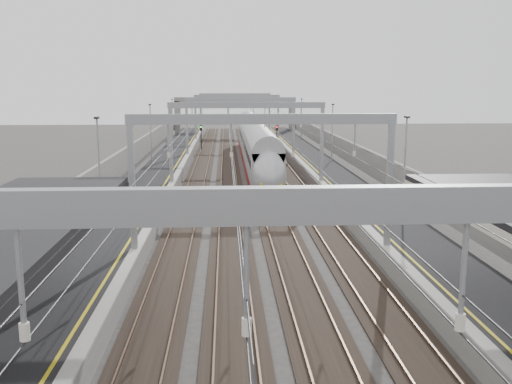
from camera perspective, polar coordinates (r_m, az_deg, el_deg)
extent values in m
cube|color=black|center=(51.44, -9.98, 0.99)|extent=(4.00, 120.00, 1.00)
cube|color=black|center=(51.98, 7.82, 1.16)|extent=(4.00, 120.00, 1.00)
cube|color=black|center=(51.21, -6.07, 0.53)|extent=(2.40, 140.00, 0.08)
cube|color=brown|center=(51.24, -6.87, 0.62)|extent=(0.07, 140.00, 0.14)
cube|color=brown|center=(51.16, -5.27, 0.64)|extent=(0.07, 140.00, 0.14)
cube|color=black|center=(51.14, -2.71, 0.56)|extent=(2.40, 140.00, 0.08)
cube|color=brown|center=(51.12, -3.52, 0.66)|extent=(0.07, 140.00, 0.14)
cube|color=brown|center=(51.13, -1.90, 0.67)|extent=(0.07, 140.00, 0.14)
cube|color=black|center=(51.24, 0.65, 0.60)|extent=(2.40, 140.00, 0.08)
cube|color=brown|center=(51.18, -0.16, 0.69)|extent=(0.07, 140.00, 0.14)
cube|color=brown|center=(51.28, 1.45, 0.70)|extent=(0.07, 140.00, 0.14)
cube|color=black|center=(51.52, 3.98, 0.63)|extent=(2.40, 140.00, 0.08)
cube|color=brown|center=(51.42, 3.18, 0.72)|extent=(0.07, 140.00, 0.14)
cube|color=brown|center=(51.60, 4.77, 0.73)|extent=(0.07, 140.00, 0.14)
cube|color=gray|center=(7.73, 10.21, -1.26)|extent=(13.00, 0.25, 0.50)
cube|color=gray|center=(28.12, -12.30, 0.88)|extent=(0.28, 0.28, 6.60)
cube|color=gray|center=(28.90, 13.20, 1.10)|extent=(0.28, 0.28, 6.60)
cube|color=gray|center=(27.46, 0.64, 7.31)|extent=(13.00, 0.25, 0.50)
cube|color=gray|center=(47.80, -8.51, 4.91)|extent=(0.28, 0.28, 6.60)
cube|color=gray|center=(48.26, 6.61, 5.01)|extent=(0.28, 0.28, 6.60)
cube|color=gray|center=(47.42, -0.93, 8.68)|extent=(13.00, 0.25, 0.50)
cube|color=gray|center=(67.67, -6.93, 6.58)|extent=(0.28, 0.28, 6.60)
cube|color=gray|center=(68.00, 3.79, 6.65)|extent=(0.28, 0.28, 6.60)
cube|color=gray|center=(67.40, -1.57, 9.23)|extent=(13.00, 0.25, 0.50)
cube|color=gray|center=(87.60, -6.07, 7.49)|extent=(0.28, 0.28, 6.60)
cube|color=gray|center=(87.85, 2.24, 7.55)|extent=(0.28, 0.28, 6.60)
cube|color=gray|center=(87.39, -1.92, 9.54)|extent=(13.00, 0.25, 0.50)
cube|color=gray|center=(105.56, -5.57, 8.01)|extent=(0.28, 0.28, 6.60)
cube|color=gray|center=(105.77, 1.34, 8.06)|extent=(0.28, 0.28, 6.60)
cube|color=gray|center=(105.39, -2.12, 9.71)|extent=(13.00, 0.25, 0.50)
cylinder|color=#262628|center=(55.53, -5.91, 6.99)|extent=(0.03, 140.00, 0.03)
cylinder|color=#262628|center=(55.47, -2.80, 7.03)|extent=(0.03, 140.00, 0.03)
cylinder|color=#262628|center=(55.56, 0.32, 7.05)|extent=(0.03, 140.00, 0.03)
cylinder|color=#262628|center=(55.82, 3.42, 7.04)|extent=(0.03, 140.00, 0.03)
cube|color=slate|center=(105.41, -2.12, 9.09)|extent=(22.00, 2.20, 1.40)
cube|color=slate|center=(105.88, -7.84, 7.32)|extent=(1.00, 2.20, 6.20)
cube|color=slate|center=(106.23, 3.61, 7.41)|extent=(1.00, 2.20, 6.20)
cube|color=slate|center=(51.76, -13.53, 2.15)|extent=(0.30, 120.00, 3.20)
cube|color=slate|center=(52.51, 11.28, 2.36)|extent=(0.30, 120.00, 3.20)
cube|color=maroon|center=(54.60, 0.41, 1.79)|extent=(2.59, 22.10, 0.77)
cube|color=#9B9CA1|center=(54.35, 0.41, 3.70)|extent=(2.59, 22.10, 2.88)
cube|color=black|center=(47.04, 0.98, -0.02)|extent=(1.92, 2.31, 0.48)
cube|color=maroon|center=(76.87, -0.60, 4.35)|extent=(2.59, 22.10, 0.77)
cube|color=#9B9CA1|center=(76.70, -0.61, 5.70)|extent=(2.59, 22.10, 2.88)
cube|color=black|center=(69.23, -0.33, 3.40)|extent=(1.92, 2.31, 0.48)
ellipsoid|color=#9B9CA1|center=(43.28, 1.31, 1.54)|extent=(2.59, 5.00, 4.04)
cube|color=yellow|center=(41.40, 1.52, -0.09)|extent=(1.63, 0.12, 1.44)
cube|color=black|center=(41.58, 1.48, 1.97)|extent=(1.54, 0.56, 0.90)
cylinder|color=black|center=(80.85, -5.50, 5.26)|extent=(0.12, 0.12, 3.00)
cube|color=black|center=(80.72, -5.52, 6.39)|extent=(0.32, 0.22, 0.75)
sphere|color=#0CE526|center=(80.58, -5.52, 6.49)|extent=(0.16, 0.16, 0.16)
cylinder|color=black|center=(71.77, 0.93, 4.64)|extent=(0.12, 0.12, 3.00)
cube|color=black|center=(71.62, 0.94, 5.91)|extent=(0.32, 0.22, 0.75)
sphere|color=red|center=(71.48, 0.94, 6.02)|extent=(0.16, 0.16, 0.16)
cylinder|color=black|center=(80.37, 2.08, 5.27)|extent=(0.12, 0.12, 3.00)
cube|color=black|center=(80.24, 2.09, 6.41)|extent=(0.32, 0.22, 0.75)
sphere|color=red|center=(80.10, 2.10, 6.51)|extent=(0.16, 0.16, 0.16)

